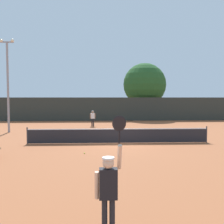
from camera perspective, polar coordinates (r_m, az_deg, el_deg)
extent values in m
plane|color=#9E5633|center=(16.56, 1.46, -7.03)|extent=(120.00, 120.00, 0.00)
cube|color=#232328|center=(16.48, 1.46, -5.41)|extent=(11.69, 0.03, 0.91)
cube|color=white|center=(16.41, 1.47, -3.84)|extent=(11.69, 0.04, 0.06)
cylinder|color=#333338|center=(17.06, -18.59, -5.08)|extent=(0.08, 0.08, 1.07)
cylinder|color=#333338|center=(17.88, 20.56, -4.74)|extent=(0.08, 0.08, 1.07)
cube|color=#2D332D|center=(32.16, -0.64, 0.66)|extent=(35.54, 0.12, 2.97)
cube|color=black|center=(5.45, -0.83, -15.86)|extent=(0.38, 0.22, 0.64)
sphere|color=beige|center=(5.33, -0.84, -11.46)|extent=(0.24, 0.24, 0.24)
cylinder|color=white|center=(5.30, -0.84, -10.37)|extent=(0.26, 0.26, 0.04)
cylinder|color=black|center=(5.74, -1.69, -22.94)|extent=(0.12, 0.12, 0.86)
cylinder|color=black|center=(5.75, 0.04, -22.92)|extent=(0.12, 0.12, 0.86)
cylinder|color=beige|center=(5.46, -3.45, -16.20)|extent=(0.09, 0.18, 0.61)
cylinder|color=beige|center=(5.40, 1.71, -10.12)|extent=(0.09, 0.33, 0.58)
cylinder|color=black|center=(5.38, 1.67, -5.73)|extent=(0.04, 0.11, 0.28)
ellipsoid|color=black|center=(5.40, 1.63, -2.59)|extent=(0.30, 0.13, 0.36)
cube|color=white|center=(26.07, -4.38, -0.86)|extent=(0.38, 0.22, 0.59)
sphere|color=#8C6647|center=(26.04, -4.38, 0.02)|extent=(0.22, 0.22, 0.22)
cylinder|color=white|center=(26.04, -4.38, 0.23)|extent=(0.23, 0.23, 0.04)
cylinder|color=black|center=(26.13, -4.54, -2.36)|extent=(0.12, 0.12, 0.79)
cylinder|color=black|center=(26.12, -4.19, -2.36)|extent=(0.12, 0.12, 0.79)
cylinder|color=#8C6647|center=(26.08, -4.90, -0.92)|extent=(0.09, 0.17, 0.56)
cylinder|color=#8C6647|center=(26.06, -3.85, -0.92)|extent=(0.09, 0.16, 0.56)
sphere|color=#CCE033|center=(13.59, -6.26, -9.20)|extent=(0.07, 0.07, 0.07)
cylinder|color=gray|center=(23.14, -22.44, 5.04)|extent=(0.18, 0.18, 7.55)
cube|color=gray|center=(23.58, -22.65, 14.37)|extent=(1.10, 0.10, 0.10)
sphere|color=#F2EDCC|center=(23.76, -23.71, 14.58)|extent=(0.28, 0.28, 0.28)
sphere|color=#F2EDCC|center=(23.46, -21.59, 14.77)|extent=(0.28, 0.28, 0.28)
cylinder|color=brown|center=(35.85, 7.32, 0.56)|extent=(0.56, 0.56, 2.54)
sphere|color=#235123|center=(35.86, 7.37, 6.17)|extent=(5.96, 5.96, 5.96)
cube|color=#B7B7BC|center=(40.55, -12.97, -0.13)|extent=(2.41, 4.40, 0.90)
cube|color=#2D333D|center=(40.22, -13.05, 0.94)|extent=(1.96, 2.39, 0.64)
cylinder|color=black|center=(42.10, -13.76, -0.43)|extent=(0.22, 0.60, 0.60)
cylinder|color=black|center=(41.81, -11.48, -0.43)|extent=(0.22, 0.60, 0.60)
cylinder|color=black|center=(39.36, -14.54, -0.69)|extent=(0.22, 0.60, 0.60)
cylinder|color=black|center=(39.05, -12.09, -0.69)|extent=(0.22, 0.60, 0.60)
cube|color=red|center=(38.99, -4.98, -0.20)|extent=(2.22, 4.33, 0.90)
cube|color=#2D333D|center=(38.65, -5.01, 0.92)|extent=(1.86, 2.32, 0.64)
cylinder|color=black|center=(40.45, -6.11, -0.50)|extent=(0.22, 0.60, 0.60)
cylinder|color=black|center=(40.39, -3.70, -0.50)|extent=(0.22, 0.60, 0.60)
cylinder|color=black|center=(37.66, -6.35, -0.78)|extent=(0.22, 0.60, 0.60)
cylinder|color=black|center=(37.59, -3.77, -0.78)|extent=(0.22, 0.60, 0.60)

